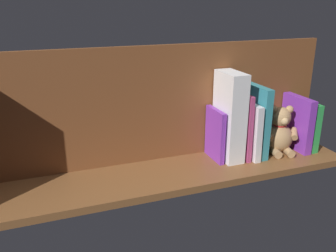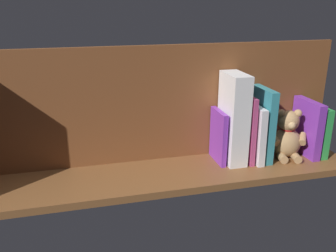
% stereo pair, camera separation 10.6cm
% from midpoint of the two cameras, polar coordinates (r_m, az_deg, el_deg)
% --- Properties ---
extents(ground_plane, '(1.17, 0.24, 0.02)m').
position_cam_midpoint_polar(ground_plane, '(1.12, -2.73, -7.59)').
color(ground_plane, brown).
extents(shelf_back_panel, '(1.17, 0.02, 0.37)m').
position_cam_midpoint_polar(shelf_back_panel, '(1.13, -4.39, 3.36)').
color(shelf_back_panel, brown).
rests_on(shelf_back_panel, ground_plane).
extents(book_0, '(0.02, 0.14, 0.17)m').
position_cam_midpoint_polar(book_0, '(1.33, 18.57, 0.25)').
color(book_0, green).
rests_on(book_0, ground_plane).
extents(book_1, '(0.03, 0.14, 0.19)m').
position_cam_midpoint_polar(book_1, '(1.30, 17.51, 0.44)').
color(book_1, purple).
rests_on(book_1, ground_plane).
extents(teddy_bear, '(0.13, 0.12, 0.16)m').
position_cam_midpoint_polar(teddy_bear, '(1.26, 14.92, -0.97)').
color(teddy_bear, tan).
rests_on(teddy_bear, ground_plane).
extents(book_2, '(0.03, 0.13, 0.23)m').
position_cam_midpoint_polar(book_2, '(1.21, 11.35, 0.77)').
color(book_2, teal).
rests_on(book_2, ground_plane).
extents(book_3, '(0.02, 0.14, 0.18)m').
position_cam_midpoint_polar(book_3, '(1.20, 10.06, -0.58)').
color(book_3, silver).
rests_on(book_3, ground_plane).
extents(book_4, '(0.02, 0.13, 0.22)m').
position_cam_midpoint_polar(book_4, '(1.19, 8.91, 0.10)').
color(book_4, '#B23F72').
rests_on(book_4, ground_plane).
extents(dictionary_thick_white, '(0.06, 0.12, 0.29)m').
position_cam_midpoint_polar(dictionary_thick_white, '(1.16, 7.10, 1.46)').
color(dictionary_thick_white, white).
rests_on(dictionary_thick_white, ground_plane).
extents(book_5, '(0.02, 0.11, 0.17)m').
position_cam_midpoint_polar(book_5, '(1.16, 4.86, -1.38)').
color(book_5, purple).
rests_on(book_5, ground_plane).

